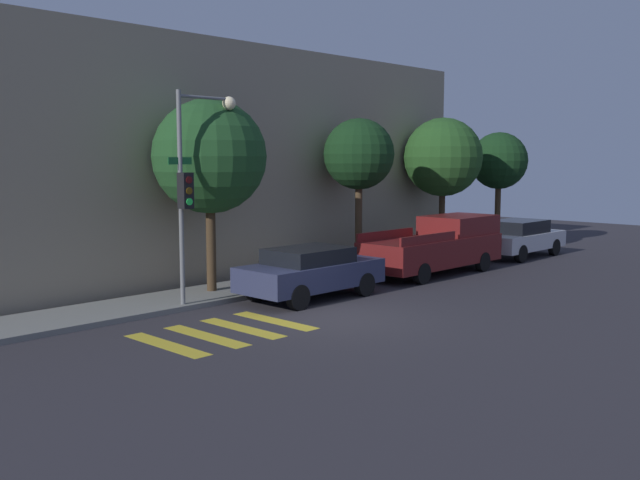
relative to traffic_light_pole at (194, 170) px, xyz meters
The scene contains 12 objects.
ground_plane 5.16m from the traffic_light_pole, 64.24° to the right, with size 60.00×60.00×0.00m, color #2D2B30.
sidewalk 3.95m from the traffic_light_pole, 29.65° to the left, with size 26.00×2.19×0.14m, color slate.
building_row 5.66m from the traffic_light_pole, 73.30° to the left, with size 26.00×6.00×7.46m, color gray.
crosswalk 4.53m from the traffic_light_pole, 114.09° to the right, with size 3.50×2.60×0.00m.
traffic_light_pole is the anchor object (origin of this frame).
sedan_near_corner 4.22m from the traffic_light_pole, 23.60° to the right, with size 4.21×1.87×1.42m.
pickup_truck 9.45m from the traffic_light_pole, ahead, with size 5.69×1.96×1.89m.
sedan_middle 14.89m from the traffic_light_pole, ahead, with size 4.38×1.80×1.45m.
tree_near_corner 1.74m from the traffic_light_pole, 39.48° to the left, with size 3.17×3.17×5.50m.
tree_midblock 7.73m from the traffic_light_pole, ahead, with size 2.43×2.43×5.22m.
tree_far_end 12.72m from the traffic_light_pole, ahead, with size 3.07×3.07×5.44m.
tree_behind_truck 16.98m from the traffic_light_pole, ahead, with size 2.46×2.46×4.99m.
Camera 1 is at (-12.48, -11.50, 3.84)m, focal length 40.00 mm.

